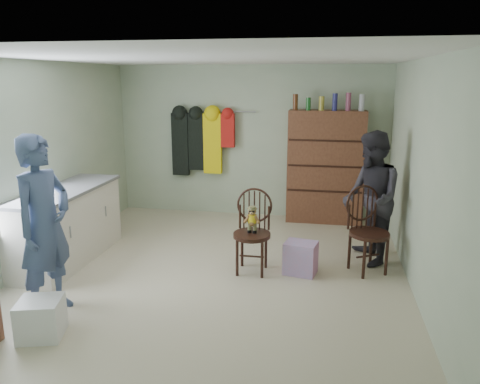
% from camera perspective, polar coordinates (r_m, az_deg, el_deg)
% --- Properties ---
extents(ground_plane, '(5.00, 5.00, 0.00)m').
position_cam_1_polar(ground_plane, '(5.80, -2.83, -9.52)').
color(ground_plane, beige).
rests_on(ground_plane, ground).
extents(room_walls, '(5.00, 5.00, 5.00)m').
position_cam_1_polar(room_walls, '(5.89, -1.82, 6.81)').
color(room_walls, '#B4C2A3').
rests_on(room_walls, ground).
extents(counter, '(0.64, 1.86, 0.94)m').
position_cam_1_polar(counter, '(6.35, -20.30, -3.75)').
color(counter, silver).
rests_on(counter, ground).
extents(plastic_tub, '(0.46, 0.44, 0.35)m').
position_cam_1_polar(plastic_tub, '(4.73, -23.11, -13.98)').
color(plastic_tub, white).
rests_on(plastic_tub, ground).
extents(chair_front, '(0.45, 0.45, 1.00)m').
position_cam_1_polar(chair_front, '(5.61, 1.55, -4.22)').
color(chair_front, black).
rests_on(chair_front, ground).
extents(chair_far, '(0.63, 0.63, 1.04)m').
position_cam_1_polar(chair_far, '(5.81, 15.19, -4.07)').
color(chair_far, black).
rests_on(chair_far, ground).
extents(striped_bag, '(0.42, 0.35, 0.39)m').
position_cam_1_polar(striped_bag, '(5.69, 7.39, -7.98)').
color(striped_bag, pink).
rests_on(striped_bag, ground).
extents(person_left, '(0.53, 0.72, 1.79)m').
position_cam_1_polar(person_left, '(4.91, -22.75, -3.85)').
color(person_left, '#425279').
rests_on(person_left, ground).
extents(person_right, '(0.80, 0.93, 1.67)m').
position_cam_1_polar(person_right, '(6.01, 15.66, -0.75)').
color(person_right, '#2D2B33').
rests_on(person_right, ground).
extents(dresser, '(1.20, 0.39, 2.07)m').
position_cam_1_polar(dresser, '(7.60, 10.37, 3.08)').
color(dresser, brown).
rests_on(dresser, ground).
extents(coat_rack, '(1.42, 0.12, 1.09)m').
position_cam_1_polar(coat_rack, '(7.91, -4.82, 6.15)').
color(coat_rack, '#99999E').
rests_on(coat_rack, ground).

